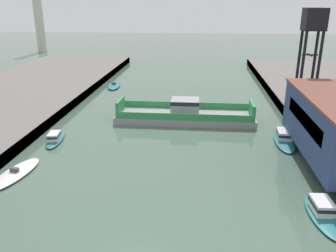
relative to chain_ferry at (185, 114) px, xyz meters
name	(u,v)px	position (x,y,z in m)	size (l,w,h in m)	color
chain_ferry	(185,114)	(0.00, 0.00, 0.00)	(22.32, 6.71, 3.62)	#939399
moored_boat_near_left	(55,138)	(-17.56, -10.67, -0.58)	(2.96, 7.02, 1.37)	#237075
moored_boat_near_right	(322,211)	(13.70, -25.75, -0.52)	(2.72, 7.32, 1.49)	#237075
moored_boat_mid_left	(15,173)	(-18.02, -20.87, -0.86)	(3.87, 8.62, 0.95)	white
moored_boat_mid_right	(285,138)	(14.18, -7.89, -0.50)	(3.20, 8.53, 1.58)	#237075
moored_boat_far_left	(114,86)	(-17.34, 22.47, -0.82)	(3.79, 8.27, 1.03)	#237075
crane_tower	(313,33)	(18.85, 1.56, 12.82)	(3.10, 3.10, 16.02)	black
smokestack_distant_b	(38,11)	(-58.63, 76.95, 13.92)	(3.57, 3.57, 28.02)	beige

